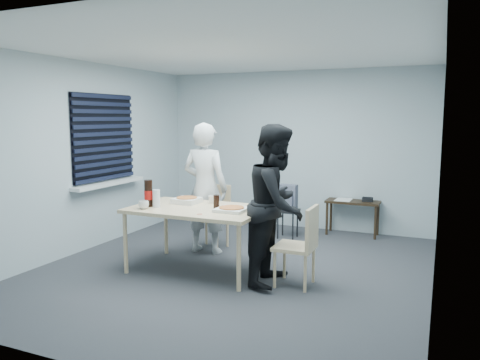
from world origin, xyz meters
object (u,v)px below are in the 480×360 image
at_px(soda_bottle, 149,194).
at_px(chair_far, 214,212).
at_px(chair_right, 302,241).
at_px(person_white, 205,188).
at_px(side_table, 353,206).
at_px(mug_b, 212,199).
at_px(dining_table, 198,212).
at_px(mug_a, 144,205).
at_px(stool, 288,217).
at_px(person_black, 277,204).
at_px(backpack, 288,198).

bearing_deg(soda_bottle, chair_far, 75.85).
bearing_deg(chair_right, person_white, 154.55).
bearing_deg(side_table, mug_b, -122.90).
distance_m(dining_table, mug_a, 0.64).
height_order(chair_right, soda_bottle, soda_bottle).
bearing_deg(chair_far, mug_a, -101.28).
height_order(dining_table, stool, dining_table).
bearing_deg(mug_b, chair_far, 114.74).
bearing_deg(mug_b, mug_a, -130.53).
relative_size(person_black, mug_a, 14.39).
distance_m(chair_right, soda_bottle, 1.93).
distance_m(dining_table, backpack, 1.96).
relative_size(chair_right, person_black, 0.50).
relative_size(chair_far, stool, 2.01).
distance_m(dining_table, chair_far, 1.05).
xyz_separation_m(dining_table, person_black, (1.00, -0.01, 0.17)).
bearing_deg(mug_a, stool, 64.32).
bearing_deg(dining_table, chair_right, -1.25).
bearing_deg(person_white, mug_b, 127.66).
bearing_deg(mug_b, side_table, 57.10).
relative_size(dining_table, stool, 3.58).
bearing_deg(person_black, side_table, -9.29).
distance_m(person_white, backpack, 1.43).
bearing_deg(side_table, person_black, -99.29).
xyz_separation_m(chair_far, mug_b, (0.30, -0.66, 0.30)).
height_order(person_black, soda_bottle, person_black).
bearing_deg(backpack, dining_table, -98.80).
xyz_separation_m(chair_far, soda_bottle, (-0.29, -1.17, 0.42)).
bearing_deg(backpack, soda_bottle, -111.32).
bearing_deg(backpack, chair_far, -125.26).
height_order(side_table, stool, side_table).
xyz_separation_m(side_table, mug_b, (-1.38, -2.14, 0.35)).
bearing_deg(mug_a, dining_table, 30.90).
height_order(chair_far, person_black, person_black).
relative_size(person_white, stool, 4.00).
bearing_deg(side_table, chair_right, -92.25).
xyz_separation_m(person_black, backpack, (-0.47, 1.89, -0.26)).
relative_size(backpack, mug_b, 3.85).
height_order(stool, backpack, backpack).
height_order(person_white, soda_bottle, person_white).
bearing_deg(mug_a, person_black, 11.71).
bearing_deg(mug_a, chair_right, 9.10).
xyz_separation_m(chair_right, side_table, (0.10, 2.50, -0.05)).
height_order(person_black, mug_a, person_black).
relative_size(dining_table, chair_right, 1.78).
relative_size(side_table, backpack, 2.13).
distance_m(chair_far, backpack, 1.21).
relative_size(person_white, soda_bottle, 5.45).
height_order(person_white, person_black, same).
relative_size(backpack, soda_bottle, 1.18).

